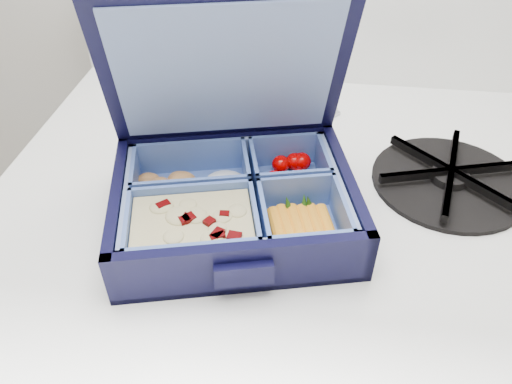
# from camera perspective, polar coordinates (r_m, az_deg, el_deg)

# --- Properties ---
(bento_box) EXTENTS (0.27, 0.23, 0.06)m
(bento_box) POSITION_cam_1_polar(r_m,az_deg,el_deg) (0.49, -2.47, -1.23)
(bento_box) COLOR black
(bento_box) RESTS_ON stove
(burner_grate) EXTENTS (0.21, 0.21, 0.02)m
(burner_grate) POSITION_cam_1_polar(r_m,az_deg,el_deg) (0.59, 21.28, 1.82)
(burner_grate) COLOR black
(burner_grate) RESTS_ON stove
(burner_grate_rear) EXTENTS (0.17, 0.17, 0.02)m
(burner_grate_rear) POSITION_cam_1_polar(r_m,az_deg,el_deg) (0.69, -8.86, 9.94)
(burner_grate_rear) COLOR black
(burner_grate_rear) RESTS_ON stove
(fork) EXTENTS (0.14, 0.15, 0.01)m
(fork) POSITION_cam_1_polar(r_m,az_deg,el_deg) (0.63, 2.57, 6.40)
(fork) COLOR #B0AFB5
(fork) RESTS_ON stove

